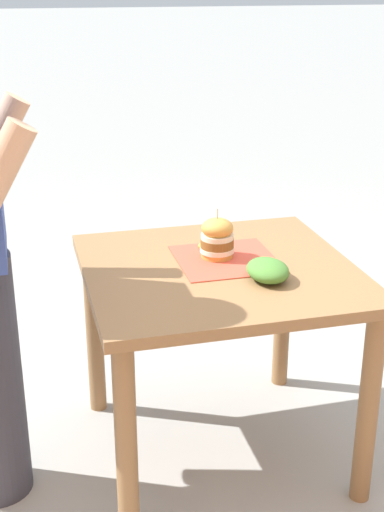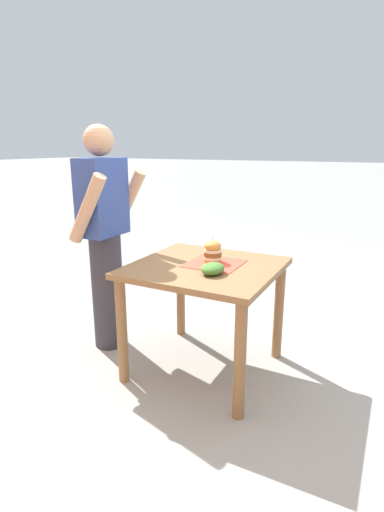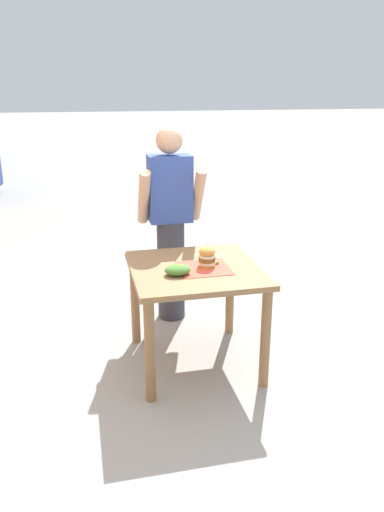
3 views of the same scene
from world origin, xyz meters
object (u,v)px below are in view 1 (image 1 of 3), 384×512
at_px(patio_table, 219,301).
at_px(pickle_spear, 207,249).
at_px(sandwich, 217,238).
at_px(side_salad, 268,270).

distance_m(patio_table, pickle_spear, 0.20).
bearing_deg(sandwich, pickle_spear, 21.62).
xyz_separation_m(sandwich, pickle_spear, (0.06, 0.02, -0.06)).
bearing_deg(side_salad, sandwich, 24.89).
relative_size(sandwich, pickle_spear, 2.26).
relative_size(patio_table, side_salad, 5.26).
bearing_deg(pickle_spear, side_salad, -155.72).
height_order(patio_table, side_salad, side_salad).
distance_m(sandwich, side_salad, 0.26).
relative_size(patio_table, pickle_spear, 11.66).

